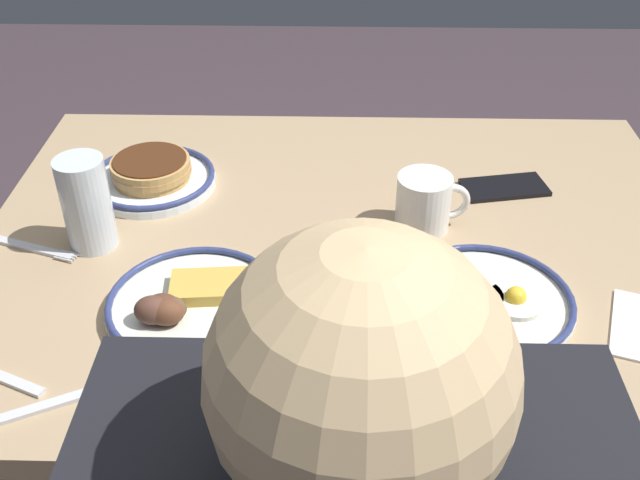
# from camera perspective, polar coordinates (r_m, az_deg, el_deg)

# --- Properties ---
(dining_table) EXTENTS (1.15, 0.86, 0.72)m
(dining_table) POSITION_cam_1_polar(r_m,az_deg,el_deg) (1.24, 1.75, -4.47)
(dining_table) COLOR tan
(dining_table) RESTS_ON ground_plane
(plate_near_main) EXTENTS (0.22, 0.22, 0.05)m
(plate_near_main) POSITION_cam_1_polar(r_m,az_deg,el_deg) (1.33, -12.73, 4.84)
(plate_near_main) COLOR white
(plate_near_main) RESTS_ON dining_table
(plate_center_pancakes) EXTENTS (0.25, 0.25, 0.05)m
(plate_center_pancakes) POSITION_cam_1_polar(r_m,az_deg,el_deg) (1.04, -9.79, -4.80)
(plate_center_pancakes) COLOR silver
(plate_center_pancakes) RESTS_ON dining_table
(plate_far_companion) EXTENTS (0.25, 0.25, 0.04)m
(plate_far_companion) POSITION_cam_1_polar(r_m,az_deg,el_deg) (1.06, 12.58, -4.55)
(plate_far_companion) COLOR silver
(plate_far_companion) RESTS_ON dining_table
(coffee_mug) EXTENTS (0.12, 0.09, 0.09)m
(coffee_mug) POSITION_cam_1_polar(r_m,az_deg,el_deg) (1.18, 8.04, 2.89)
(coffee_mug) COLOR white
(coffee_mug) RESTS_ON dining_table
(drinking_glass) EXTENTS (0.07, 0.07, 0.15)m
(drinking_glass) POSITION_cam_1_polar(r_m,az_deg,el_deg) (1.18, -17.37, 2.37)
(drinking_glass) COLOR silver
(drinking_glass) RESTS_ON dining_table
(cell_phone) EXTENTS (0.16, 0.10, 0.01)m
(cell_phone) POSITION_cam_1_polar(r_m,az_deg,el_deg) (1.33, 13.93, 3.93)
(cell_phone) COLOR black
(cell_phone) RESTS_ON dining_table
(fork_near) EXTENTS (0.18, 0.10, 0.01)m
(fork_near) POSITION_cam_1_polar(r_m,az_deg,el_deg) (0.97, -20.15, -11.80)
(fork_near) COLOR silver
(fork_near) RESTS_ON dining_table
(fork_far) EXTENTS (0.19, 0.08, 0.01)m
(fork_far) POSITION_cam_1_polar(r_m,az_deg,el_deg) (1.24, -21.70, -0.42)
(fork_far) COLOR silver
(fork_far) RESTS_ON dining_table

